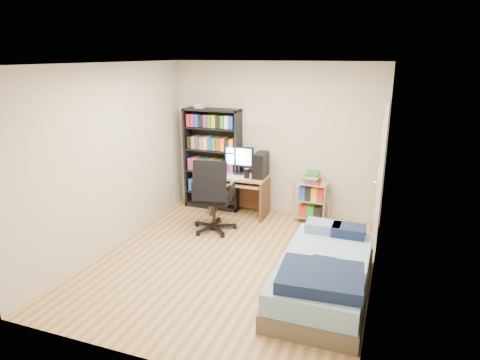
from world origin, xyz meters
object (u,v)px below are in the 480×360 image
at_px(office_chair, 213,208).
at_px(bed, 324,275).
at_px(media_shelf, 213,158).
at_px(computer_desk, 246,179).

height_order(office_chair, bed, office_chair).
distance_m(media_shelf, bed, 3.27).
distance_m(media_shelf, computer_desk, 0.73).
bearing_deg(media_shelf, computer_desk, -14.12).
distance_m(office_chair, bed, 2.24).
bearing_deg(bed, computer_desk, 128.67).
bearing_deg(bed, office_chair, 146.93).
xyz_separation_m(computer_desk, bed, (1.65, -2.06, -0.38)).
relative_size(office_chair, bed, 0.60).
bearing_deg(office_chair, media_shelf, 103.36).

